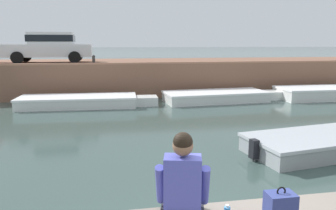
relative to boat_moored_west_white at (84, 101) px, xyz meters
name	(u,v)px	position (x,y,z in m)	size (l,w,h in m)	color
ground_plane	(167,132)	(2.81, -4.62, -0.23)	(400.00, 400.00, 0.00)	#384C47
far_quay_wall	(139,75)	(2.81, 4.67, 0.61)	(60.00, 6.00, 1.68)	brown
far_wall_coping	(144,63)	(2.81, 1.79, 1.49)	(60.00, 0.24, 0.08)	#9F6C52
boat_moored_west_white	(84,101)	(0.00, 0.00, 0.00)	(5.90, 1.93, 0.46)	white
boat_moored_central_white	(220,96)	(6.18, 0.21, 0.00)	(5.75, 2.24, 0.47)	white
car_left_inner_white	(50,46)	(-1.88, 3.77, 2.30)	(4.39, 2.04, 1.54)	white
mooring_bollard_mid	(94,59)	(0.39, 1.92, 1.69)	(0.15, 0.15, 0.45)	#2D2B28
person_seated_left	(182,189)	(1.81, -11.27, 1.04)	(0.58, 0.60, 0.96)	#282833
backpack_on_ledge	(279,209)	(2.76, -11.46, 0.83)	(0.28, 0.24, 0.41)	navy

